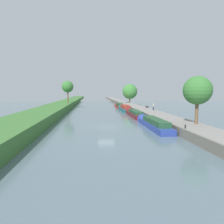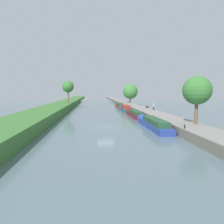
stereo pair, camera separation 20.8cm
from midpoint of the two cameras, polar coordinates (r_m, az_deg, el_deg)
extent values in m
plane|color=slate|center=(32.00, -1.50, -4.01)|extent=(160.00, 160.00, 0.00)
cube|color=#3D7033|center=(33.27, -22.15, -2.58)|extent=(6.61, 260.00, 1.69)
cube|color=gray|center=(34.23, 16.44, -2.73)|extent=(4.25, 260.00, 1.03)
cube|color=#6B665B|center=(33.47, 12.85, -2.79)|extent=(0.25, 260.00, 1.08)
cube|color=#283D93|center=(31.36, 11.41, -3.61)|extent=(1.98, 11.85, 0.76)
cube|color=#234C2D|center=(30.69, 11.75, -2.43)|extent=(1.62, 8.30, 0.70)
cone|color=#283D93|center=(37.58, 8.59, -2.04)|extent=(1.88, 1.19, 1.88)
cube|color=maroon|center=(44.84, 6.39, -0.77)|extent=(1.98, 11.37, 0.77)
cube|color=#234C2D|center=(44.22, 6.54, 0.03)|extent=(1.62, 7.96, 0.61)
cone|color=maroon|center=(50.97, 4.98, 0.01)|extent=(1.88, 1.19, 1.88)
cube|color=#195B60|center=(57.10, 3.68, 0.63)|extent=(2.10, 9.33, 0.78)
cube|color=maroon|center=(56.57, 3.75, 1.43)|extent=(1.72, 6.53, 0.89)
cone|color=#195B60|center=(62.32, 2.93, 1.05)|extent=(2.00, 1.26, 2.00)
cube|color=maroon|center=(69.91, 2.14, 1.47)|extent=(1.86, 11.45, 0.56)
cube|color=#234C2D|center=(69.29, 2.20, 2.03)|extent=(1.52, 8.01, 0.90)
cone|color=maroon|center=(76.12, 1.54, 1.81)|extent=(1.76, 1.11, 1.76)
cylinder|color=brown|center=(29.84, 21.98, 0.19)|extent=(0.44, 0.44, 3.42)
sphere|color=#387533|center=(29.72, 22.17, 5.44)|extent=(3.73, 3.73, 3.73)
cylinder|color=brown|center=(80.25, 5.01, 3.48)|extent=(0.46, 0.46, 2.67)
sphere|color=#3D7F38|center=(80.20, 5.03, 5.53)|extent=(5.60, 5.60, 5.60)
cylinder|color=brown|center=(66.66, -11.65, 4.13)|extent=(0.40, 0.40, 4.11)
sphere|color=#387533|center=(66.65, -11.70, 6.73)|extent=(3.54, 3.54, 3.54)
cylinder|color=#282D42|center=(49.21, 11.26, 0.96)|extent=(0.26, 0.26, 0.82)
cylinder|color=tan|center=(49.16, 11.28, 1.80)|extent=(0.34, 0.34, 0.62)
sphere|color=tan|center=(49.13, 11.29, 2.28)|extent=(0.22, 0.22, 0.22)
cylinder|color=black|center=(26.09, 19.24, -3.73)|extent=(0.16, 0.16, 0.45)
cylinder|color=black|center=(76.16, 2.97, 2.54)|extent=(0.16, 0.16, 0.45)
cube|color=#333338|center=(55.39, 9.77, 1.29)|extent=(0.40, 0.08, 0.41)
cube|color=#333338|center=(56.55, 9.45, 1.38)|extent=(0.40, 0.08, 0.41)
cube|color=brown|center=(55.95, 9.61, 1.57)|extent=(0.44, 1.50, 0.06)
camera|label=1|loc=(0.10, -89.87, 0.01)|focal=33.86mm
camera|label=2|loc=(0.10, 90.13, -0.01)|focal=33.86mm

